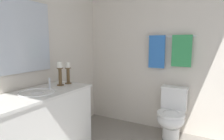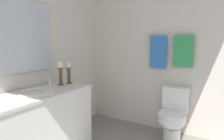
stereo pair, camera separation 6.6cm
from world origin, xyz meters
TOP-DOWN VIEW (x-y plane):
  - wall_back at (0.00, 1.43)m, footprint 2.45×0.04m
  - wall_left at (-1.22, 0.00)m, footprint 0.04×2.86m
  - vanity_cabinet at (-0.90, -0.18)m, footprint 0.58×1.34m
  - sink_basin at (-0.90, -0.18)m, footprint 0.40×0.40m
  - mirror at (-1.18, -0.18)m, footprint 0.02×0.94m
  - candle_holder_tall at (-0.92, 0.37)m, footprint 0.09×0.09m
  - candle_holder_short at (-0.94, 0.23)m, footprint 0.09×0.09m
  - toilet at (0.33, 1.15)m, footprint 0.39×0.54m
  - towel_bar at (0.21, 1.37)m, footprint 0.74×0.02m
  - towel_near_vanity at (0.03, 1.35)m, footprint 0.25×0.03m
  - towel_center at (0.40, 1.35)m, footprint 0.28×0.03m

SIDE VIEW (x-z plane):
  - toilet at x=0.33m, z-range -0.01..0.74m
  - vanity_cabinet at x=-0.90m, z-range 0.00..0.85m
  - sink_basin at x=-0.90m, z-range 0.69..0.93m
  - candle_holder_tall at x=-0.92m, z-range 0.85..1.15m
  - candle_holder_short at x=-0.94m, z-range 0.86..1.17m
  - wall_back at x=0.00m, z-range 0.00..2.45m
  - wall_left at x=-1.22m, z-range 0.00..2.45m
  - towel_near_vanity at x=0.03m, z-range 1.01..1.52m
  - towel_center at x=0.40m, z-range 1.05..1.52m
  - mirror at x=-1.18m, z-range 1.05..1.91m
  - towel_bar at x=0.21m, z-range 1.49..1.51m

